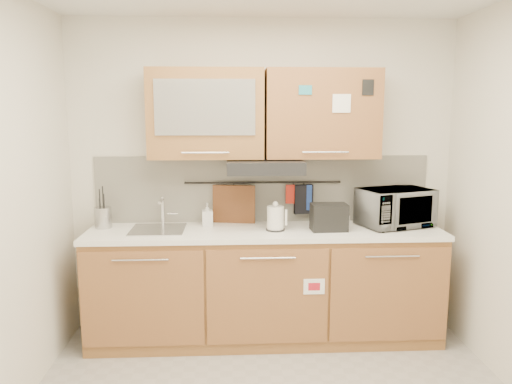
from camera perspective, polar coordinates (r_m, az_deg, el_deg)
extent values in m
plane|color=silver|center=(4.22, 0.77, 1.73)|extent=(3.20, 0.00, 3.20)
cube|color=#A46E3A|center=(4.14, 1.01, -10.72)|extent=(2.80, 0.60, 0.88)
cube|color=black|center=(4.29, 0.99, -15.63)|extent=(2.80, 0.54, 0.10)
cube|color=#9D6738|center=(3.88, -12.85, -11.86)|extent=(0.91, 0.02, 0.74)
cylinder|color=silver|center=(3.76, -13.09, -7.58)|extent=(0.41, 0.01, 0.01)
cube|color=#9D6738|center=(3.84, 1.32, -11.90)|extent=(0.91, 0.02, 0.74)
cylinder|color=silver|center=(3.71, 1.37, -7.57)|extent=(0.41, 0.01, 0.01)
cube|color=#9D6738|center=(4.01, 15.02, -11.27)|extent=(0.91, 0.02, 0.74)
cylinder|color=silver|center=(3.89, 15.33, -7.11)|extent=(0.41, 0.01, 0.01)
cube|color=white|center=(3.99, 1.03, -4.56)|extent=(2.82, 0.62, 0.04)
cube|color=silver|center=(4.23, 0.77, 0.36)|extent=(2.80, 0.02, 0.56)
cube|color=#A46E3A|center=(4.01, -5.71, 8.88)|extent=(0.90, 0.35, 0.70)
cube|color=silver|center=(3.82, -5.87, 9.60)|extent=(0.76, 0.02, 0.42)
cube|color=#9D6738|center=(4.07, 7.50, 8.85)|extent=(0.90, 0.35, 0.70)
cube|color=white|center=(3.91, 9.76, 9.95)|extent=(0.14, 0.00, 0.14)
cube|color=black|center=(3.96, 1.00, 2.97)|extent=(0.60, 0.46, 0.10)
cube|color=silver|center=(4.03, -11.15, -4.38)|extent=(0.42, 0.40, 0.03)
cylinder|color=silver|center=(4.16, -10.62, -2.18)|extent=(0.03, 0.03, 0.24)
cylinder|color=silver|center=(4.06, -10.81, -1.03)|extent=(0.02, 0.18, 0.02)
cylinder|color=black|center=(4.18, 0.81, 1.09)|extent=(1.30, 0.02, 0.02)
cylinder|color=#ABABAF|center=(4.20, -17.06, -2.81)|extent=(0.15, 0.15, 0.17)
cylinder|color=black|center=(4.21, -17.37, -1.80)|extent=(0.01, 0.01, 0.31)
cylinder|color=black|center=(4.17, -16.93, -2.10)|extent=(0.01, 0.01, 0.28)
cylinder|color=black|center=(4.21, -17.04, -1.62)|extent=(0.01, 0.01, 0.34)
cylinder|color=black|center=(4.18, -17.39, -2.34)|extent=(0.01, 0.01, 0.25)
cylinder|color=silver|center=(3.94, 2.23, -3.02)|extent=(0.14, 0.14, 0.19)
sphere|color=silver|center=(3.91, 2.24, -1.38)|extent=(0.04, 0.04, 0.04)
cube|color=silver|center=(3.94, 3.45, -2.90)|extent=(0.02, 0.03, 0.12)
cylinder|color=black|center=(3.96, 2.22, -4.29)|extent=(0.15, 0.15, 0.01)
cube|color=black|center=(3.97, 8.34, -2.87)|extent=(0.29, 0.18, 0.21)
cube|color=black|center=(3.94, 7.66, -1.48)|extent=(0.08, 0.13, 0.01)
cube|color=black|center=(3.96, 9.09, -1.45)|extent=(0.08, 0.13, 0.01)
imported|color=#999999|center=(4.23, 15.60, -1.72)|extent=(0.65, 0.54, 0.31)
imported|color=#999999|center=(4.11, -5.59, -2.57)|extent=(0.09, 0.09, 0.19)
cube|color=brown|center=(4.20, -2.54, -2.20)|extent=(0.36, 0.09, 0.44)
cube|color=navy|center=(4.22, 5.52, -0.61)|extent=(0.13, 0.05, 0.21)
cube|color=black|center=(4.22, 5.45, -0.83)|extent=(0.16, 0.07, 0.25)
cube|color=red|center=(4.20, 4.29, -0.25)|extent=(0.13, 0.02, 0.16)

